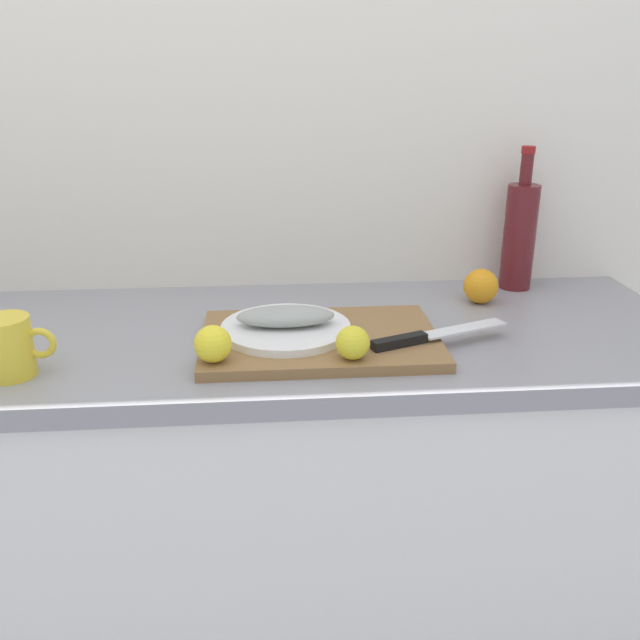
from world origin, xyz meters
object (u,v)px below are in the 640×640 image
fish_fillet (286,316)px  wine_bottle (520,234)px  cutting_board (320,340)px  chef_knife (424,337)px  orange_0 (481,286)px  coffee_mug_0 (9,347)px  lemon_0 (353,343)px  white_plate (286,329)px

fish_fillet → wine_bottle: wine_bottle is taller
cutting_board → chef_knife: bearing=-14.1°
fish_fillet → chef_knife: 0.26m
wine_bottle → orange_0: bearing=-138.8°
wine_bottle → coffee_mug_0: size_ratio=2.63×
lemon_0 → wine_bottle: (0.44, 0.43, 0.08)m
orange_0 → chef_knife: bearing=-125.9°
white_plate → cutting_board: bearing=-15.5°
cutting_board → chef_knife: 0.20m
wine_bottle → orange_0: size_ratio=4.28×
cutting_board → lemon_0: 0.13m
orange_0 → wine_bottle: bearing=41.2°
cutting_board → coffee_mug_0: (-0.54, -0.09, 0.04)m
fish_fillet → wine_bottle: size_ratio=0.57×
lemon_0 → coffee_mug_0: coffee_mug_0 is taller
cutting_board → chef_knife: (0.19, -0.05, 0.02)m
white_plate → lemon_0: size_ratio=4.16×
lemon_0 → orange_0: (0.33, 0.33, -0.01)m
white_plate → wine_bottle: size_ratio=0.75×
fish_fillet → lemon_0: bearing=-49.8°
coffee_mug_0 → orange_0: size_ratio=1.63×
white_plate → lemon_0: (0.11, -0.13, 0.02)m
chef_knife → coffee_mug_0: (-0.73, -0.05, 0.02)m
wine_bottle → coffee_mug_0: 1.11m
lemon_0 → wine_bottle: bearing=43.8°
lemon_0 → coffee_mug_0: 0.59m
lemon_0 → orange_0: lemon_0 is taller
fish_fillet → orange_0: (0.44, 0.19, -0.01)m
cutting_board → wine_bottle: 0.60m
chef_knife → coffee_mug_0: 0.73m
chef_knife → orange_0: size_ratio=3.64×
chef_knife → wine_bottle: bearing=28.6°
white_plate → wine_bottle: bearing=27.9°
fish_fillet → chef_knife: fish_fillet is taller
wine_bottle → white_plate: bearing=-152.1°
wine_bottle → fish_fillet: bearing=-152.1°
chef_knife → cutting_board: bearing=144.6°
lemon_0 → cutting_board: bearing=112.5°
lemon_0 → coffee_mug_0: (-0.59, 0.02, 0.00)m
cutting_board → chef_knife: chef_knife is taller
white_plate → coffee_mug_0: bearing=-166.9°
white_plate → wine_bottle: (0.56, 0.29, 0.10)m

